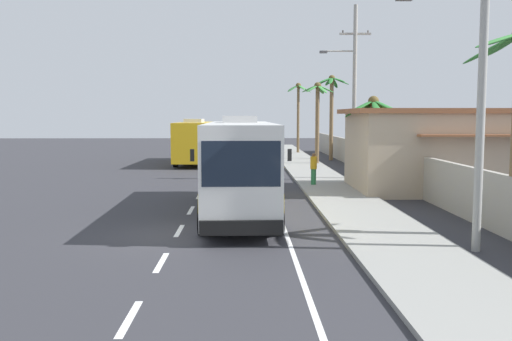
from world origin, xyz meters
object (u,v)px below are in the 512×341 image
palm_fourth (298,104)px  roadside_building (499,150)px  palm_third (318,109)px  utility_pole_mid (353,89)px  utility_pole_nearest (480,64)px  motorcycle_beside_bus (268,172)px  palm_second (373,121)px  palm_farthest (332,102)px  coach_bus_far_lane (196,140)px  coach_bus_foreground (240,163)px  pedestrian_near_kerb (314,168)px

palm_fourth → roadside_building: palm_fourth is taller
palm_third → utility_pole_mid: bearing=-86.1°
utility_pole_mid → roadside_building: 8.93m
utility_pole_nearest → motorcycle_beside_bus: bearing=107.5°
utility_pole_mid → palm_second: bearing=-86.8°
palm_third → roadside_building: palm_third is taller
palm_second → palm_farthest: bearing=87.6°
motorcycle_beside_bus → palm_fourth: 26.14m
coach_bus_far_lane → palm_farthest: size_ratio=1.50×
coach_bus_far_lane → palm_second: (10.64, -16.46, 1.71)m
coach_bus_far_lane → palm_farthest: bearing=15.8°
coach_bus_foreground → utility_pole_nearest: utility_pole_nearest is taller
motorcycle_beside_bus → roadside_building: size_ratio=0.12×
palm_third → palm_farthest: 5.02m
palm_second → roadside_building: 6.57m
palm_third → palm_farthest: (1.81, 4.63, 0.71)m
motorcycle_beside_bus → palm_farthest: palm_farthest is taller
coach_bus_foreground → palm_fourth: (5.66, 35.27, 3.09)m
coach_bus_far_lane → pedestrian_near_kerb: 17.16m
utility_pole_mid → palm_third: bearing=93.9°
utility_pole_mid → coach_bus_far_lane: bearing=130.6°
coach_bus_far_lane → utility_pole_mid: utility_pole_mid is taller
palm_second → utility_pole_mid: bearing=93.2°
utility_pole_nearest → palm_fourth: (-1.07, 41.90, -0.20)m
pedestrian_near_kerb → palm_third: 14.47m
coach_bus_foreground → palm_second: (6.91, 6.95, 1.58)m
utility_pole_mid → coach_bus_foreground: bearing=-120.6°
palm_fourth → palm_farthest: size_ratio=0.98×
palm_second → roadside_building: bearing=-5.9°
coach_bus_far_lane → palm_second: bearing=-57.1°
motorcycle_beside_bus → palm_second: size_ratio=0.40×
palm_third → coach_bus_foreground: bearing=-105.1°
coach_bus_far_lane → utility_pole_mid: (10.40, -12.13, 3.56)m
coach_bus_foreground → palm_fourth: palm_fourth is taller
coach_bus_foreground → motorcycle_beside_bus: bearing=81.2°
pedestrian_near_kerb → utility_pole_nearest: bearing=154.6°
coach_bus_foreground → coach_bus_far_lane: 23.71m
utility_pole_nearest → palm_fourth: size_ratio=1.39×
pedestrian_near_kerb → utility_pole_mid: (2.72, 3.19, 4.41)m
utility_pole_mid → palm_second: (0.24, -4.33, -1.85)m
palm_third → roadside_building: 17.51m
utility_pole_mid → palm_third: size_ratio=1.60×
palm_fourth → motorcycle_beside_bus: bearing=-99.2°
palm_fourth → roadside_building: size_ratio=0.46×
utility_pole_mid → palm_fourth: (-1.00, 23.99, -0.35)m
utility_pole_nearest → palm_farthest: utility_pole_nearest is taller
roadside_building → utility_pole_mid: bearing=142.9°
coach_bus_foreground → palm_fourth: size_ratio=1.68×
palm_fourth → pedestrian_near_kerb: bearing=-93.6°
motorcycle_beside_bus → utility_pole_nearest: utility_pole_nearest is taller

